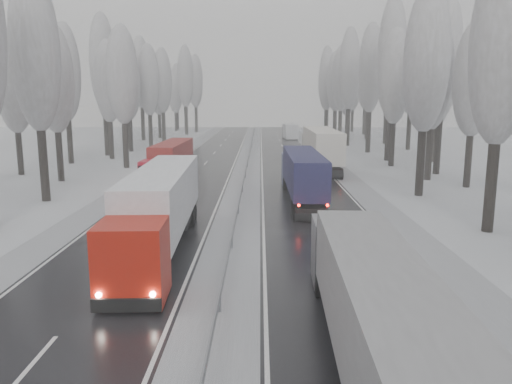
{
  "coord_description": "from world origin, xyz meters",
  "views": [
    {
      "loc": [
        1.49,
        -13.25,
        7.73
      ],
      "look_at": [
        1.24,
        16.56,
        2.2
      ],
      "focal_mm": 35.0,
      "sensor_mm": 36.0,
      "label": 1
    }
  ],
  "objects_px": {
    "truck_blue_box": "(302,172)",
    "truck_red_red": "(171,159)",
    "truck_cream_box": "(321,146)",
    "box_truck_distant": "(290,131)",
    "truck_red_white": "(160,205)",
    "truck_grey_tarp": "(370,299)"
  },
  "relations": [
    {
      "from": "box_truck_distant",
      "to": "truck_red_red",
      "type": "xyz_separation_m",
      "value": [
        -14.51,
        -52.97,
        0.61
      ]
    },
    {
      "from": "truck_blue_box",
      "to": "truck_red_red",
      "type": "height_order",
      "value": "truck_blue_box"
    },
    {
      "from": "truck_cream_box",
      "to": "truck_red_red",
      "type": "height_order",
      "value": "truck_cream_box"
    },
    {
      "from": "truck_blue_box",
      "to": "box_truck_distant",
      "type": "xyz_separation_m",
      "value": [
        2.72,
        62.09,
        -0.71
      ]
    },
    {
      "from": "truck_blue_box",
      "to": "truck_cream_box",
      "type": "distance_m",
      "value": 17.65
    },
    {
      "from": "truck_blue_box",
      "to": "truck_red_red",
      "type": "bearing_deg",
      "value": 141.72
    },
    {
      "from": "truck_grey_tarp",
      "to": "truck_red_white",
      "type": "xyz_separation_m",
      "value": [
        -8.26,
        11.43,
        0.28
      ]
    },
    {
      "from": "truck_grey_tarp",
      "to": "box_truck_distant",
      "type": "distance_m",
      "value": 86.79
    },
    {
      "from": "truck_blue_box",
      "to": "truck_red_white",
      "type": "bearing_deg",
      "value": -122.84
    },
    {
      "from": "truck_blue_box",
      "to": "truck_cream_box",
      "type": "height_order",
      "value": "truck_cream_box"
    },
    {
      "from": "truck_cream_box",
      "to": "box_truck_distant",
      "type": "height_order",
      "value": "truck_cream_box"
    },
    {
      "from": "truck_red_white",
      "to": "truck_cream_box",
      "type": "bearing_deg",
      "value": 66.59
    },
    {
      "from": "truck_blue_box",
      "to": "truck_red_white",
      "type": "height_order",
      "value": "truck_red_white"
    },
    {
      "from": "box_truck_distant",
      "to": "truck_red_red",
      "type": "distance_m",
      "value": 54.92
    },
    {
      "from": "truck_grey_tarp",
      "to": "truck_red_red",
      "type": "relative_size",
      "value": 1.0
    },
    {
      "from": "truck_grey_tarp",
      "to": "truck_cream_box",
      "type": "relative_size",
      "value": 0.81
    },
    {
      "from": "truck_red_red",
      "to": "truck_red_white",
      "type": "bearing_deg",
      "value": -80.32
    },
    {
      "from": "truck_grey_tarp",
      "to": "truck_red_white",
      "type": "relative_size",
      "value": 0.88
    },
    {
      "from": "truck_cream_box",
      "to": "box_truck_distant",
      "type": "bearing_deg",
      "value": 90.9
    },
    {
      "from": "truck_blue_box",
      "to": "box_truck_distant",
      "type": "distance_m",
      "value": 62.15
    },
    {
      "from": "truck_red_red",
      "to": "truck_cream_box",
      "type": "bearing_deg",
      "value": 29.13
    },
    {
      "from": "truck_cream_box",
      "to": "box_truck_distant",
      "type": "distance_m",
      "value": 44.81
    }
  ]
}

